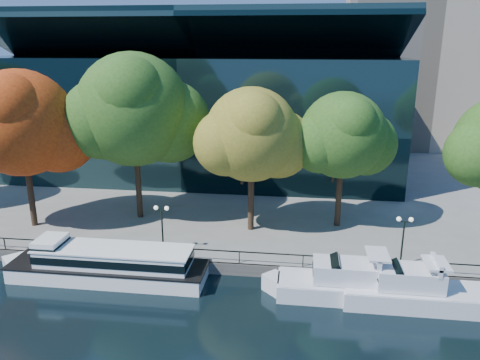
# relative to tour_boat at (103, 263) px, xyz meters

# --- Properties ---
(ground) EXTENTS (160.00, 160.00, 0.00)m
(ground) POSITION_rel_tour_boat_xyz_m (5.42, -1.16, -1.36)
(ground) COLOR black
(ground) RESTS_ON ground
(promenade) EXTENTS (90.00, 67.08, 1.00)m
(promenade) POSITION_rel_tour_boat_xyz_m (5.42, 35.22, -0.86)
(promenade) COLOR slate
(promenade) RESTS_ON ground
(railing) EXTENTS (88.20, 0.08, 0.99)m
(railing) POSITION_rel_tour_boat_xyz_m (5.42, 2.09, 0.58)
(railing) COLOR black
(railing) RESTS_ON promenade
(convention_building) EXTENTS (50.00, 24.57, 21.43)m
(convention_building) POSITION_rel_tour_boat_xyz_m (1.42, 30.63, 7.14)
(convention_building) COLOR black
(convention_building) RESTS_ON ground
(tour_boat) EXTENTS (16.88, 3.77, 3.20)m
(tour_boat) POSITION_rel_tour_boat_xyz_m (0.00, 0.00, 0.00)
(tour_boat) COLOR white
(tour_boat) RESTS_ON ground
(cruiser_near) EXTENTS (12.43, 3.20, 3.60)m
(cruiser_near) POSITION_rel_tour_boat_xyz_m (18.71, -0.34, -0.24)
(cruiser_near) COLOR silver
(cruiser_near) RESTS_ON ground
(cruiser_far) EXTENTS (11.16, 3.09, 3.65)m
(cruiser_far) POSITION_rel_tour_boat_xyz_m (22.74, -0.83, -0.20)
(cruiser_far) COLOR silver
(cruiser_far) RESTS_ON ground
(tree_1) EXTENTS (11.98, 9.82, 14.60)m
(tree_1) POSITION_rel_tour_boat_xyz_m (-9.81, 7.32, 9.24)
(tree_1) COLOR black
(tree_1) RESTS_ON promenade
(tree_2) EXTENTS (13.32, 10.92, 16.02)m
(tree_2) POSITION_rel_tour_boat_xyz_m (-0.51, 10.74, 10.10)
(tree_2) COLOR black
(tree_2) RESTS_ON promenade
(tree_3) EXTENTS (10.46, 8.58, 13.15)m
(tree_3) POSITION_rel_tour_boat_xyz_m (10.74, 9.01, 8.42)
(tree_3) COLOR black
(tree_3) RESTS_ON promenade
(tree_4) EXTENTS (9.83, 8.06, 12.65)m
(tree_4) POSITION_rel_tour_boat_xyz_m (18.79, 11.05, 8.18)
(tree_4) COLOR black
(tree_4) RESTS_ON promenade
(lamp_1) EXTENTS (1.26, 0.36, 4.03)m
(lamp_1) POSITION_rel_tour_boat_xyz_m (3.85, 3.34, 2.62)
(lamp_1) COLOR black
(lamp_1) RESTS_ON promenade
(lamp_2) EXTENTS (1.26, 0.36, 4.03)m
(lamp_2) POSITION_rel_tour_boat_xyz_m (23.00, 3.34, 2.62)
(lamp_2) COLOR black
(lamp_2) RESTS_ON promenade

